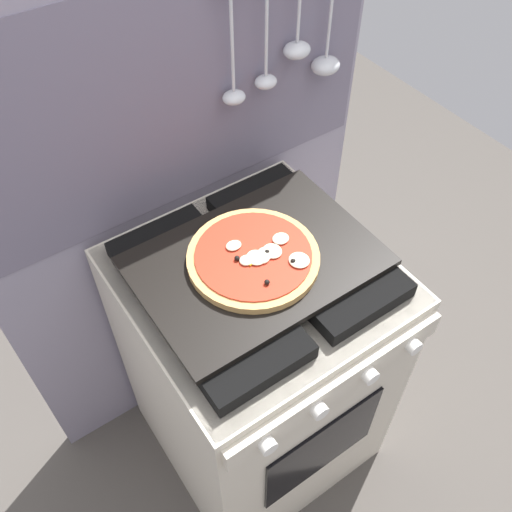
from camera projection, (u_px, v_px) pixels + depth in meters
ground_plane at (256, 430)px, 1.96m from camera, size 4.00×4.00×0.00m
kitchen_backsplash at (188, 213)px, 1.55m from camera, size 1.10×0.09×1.55m
stove at (256, 365)px, 1.62m from camera, size 0.60×0.64×0.90m
baking_tray at (256, 261)px, 1.28m from camera, size 0.54×0.38×0.02m
pizza_left at (255, 258)px, 1.26m from camera, size 0.30×0.30×0.03m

